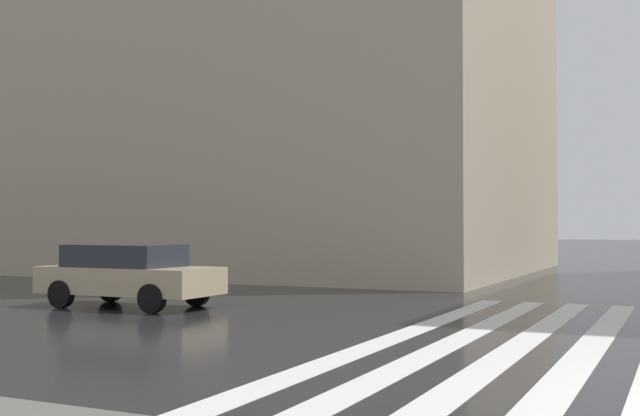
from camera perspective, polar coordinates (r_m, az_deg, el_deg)
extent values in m
cube|color=silver|center=(12.77, 19.30, -9.44)|extent=(13.00, 0.50, 0.01)
cube|color=silver|center=(12.91, 14.82, -9.38)|extent=(13.00, 0.50, 0.01)
cube|color=silver|center=(13.13, 10.47, -9.27)|extent=(13.00, 0.50, 0.01)
cube|color=silver|center=(13.42, 6.29, -9.11)|extent=(13.00, 0.50, 0.01)
cube|color=tan|center=(34.71, -3.13, 12.20)|extent=(17.14, 20.99, 19.94)
cube|color=tan|center=(18.17, -13.75, -5.14)|extent=(1.75, 4.10, 0.60)
cube|color=#232833|center=(18.23, -14.11, -3.39)|extent=(1.54, 2.46, 0.50)
cylinder|color=black|center=(18.10, -9.01, -6.13)|extent=(0.20, 0.62, 0.62)
cylinder|color=black|center=(16.77, -12.21, -6.49)|extent=(0.20, 0.62, 0.62)
cylinder|color=black|center=(19.62, -15.07, -5.73)|extent=(0.20, 0.62, 0.62)
cylinder|color=black|center=(18.40, -18.43, -6.00)|extent=(0.20, 0.62, 0.62)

